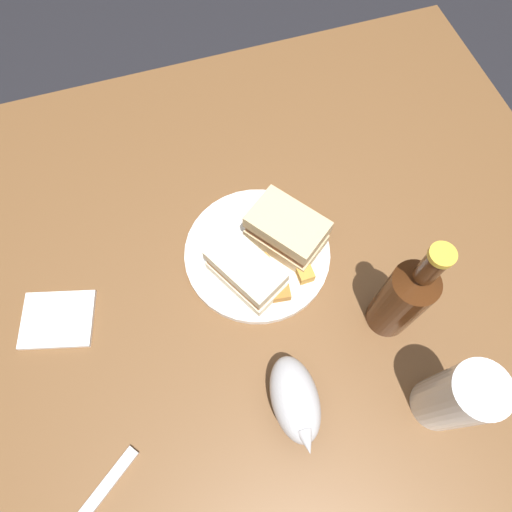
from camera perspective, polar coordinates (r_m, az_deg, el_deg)
ground_plane at (r=1.43m, az=-0.09°, el=-12.94°), size 6.00×6.00×0.00m
dining_table at (r=1.08m, az=-0.11°, el=-9.22°), size 1.16×0.98×0.71m
plate at (r=0.75m, az=0.16°, el=0.37°), size 0.24×0.24×0.01m
sandwich_half_left at (r=0.70m, az=-1.31°, el=-1.91°), size 0.11×0.14×0.06m
sandwich_half_right at (r=0.72m, az=3.88°, el=3.16°), size 0.13×0.14×0.07m
potato_wedge_front at (r=0.72m, az=1.42°, el=-1.27°), size 0.03×0.04×0.02m
potato_wedge_middle at (r=0.71m, az=1.53°, el=-4.05°), size 0.05×0.04×0.02m
potato_wedge_back at (r=0.71m, az=1.74°, el=-3.37°), size 0.05×0.05×0.02m
potato_wedge_left_edge at (r=0.72m, az=5.91°, el=-1.58°), size 0.03×0.05×0.02m
potato_wedge_right_edge at (r=0.71m, az=2.33°, el=-4.85°), size 0.05×0.03×0.02m
pint_glass at (r=0.68m, az=23.54°, el=-16.14°), size 0.07×0.07×0.16m
gravy_boat at (r=0.65m, az=4.96°, el=-17.60°), size 0.07×0.13×0.07m
cider_bottle at (r=0.66m, az=18.13°, el=-4.93°), size 0.06×0.06×0.24m
napkin at (r=0.78m, az=-23.68°, el=-7.31°), size 0.13×0.12×0.01m
fork at (r=0.72m, az=-20.33°, el=-27.67°), size 0.15×0.12×0.01m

